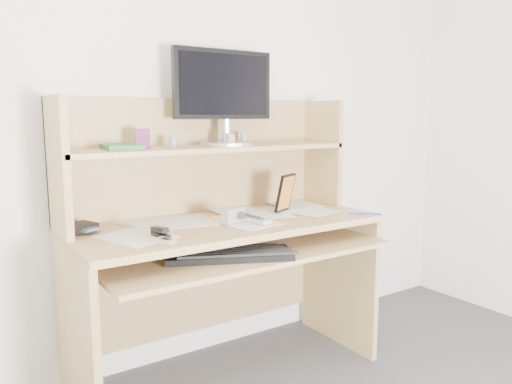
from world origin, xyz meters
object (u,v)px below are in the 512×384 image
tv_remote (253,219)px  monitor (224,95)px  desk (219,230)px  game_case (285,193)px  keyboard (229,254)px

tv_remote → monitor: bearing=76.8°
desk → game_case: bearing=-10.8°
desk → tv_remote: size_ratio=7.46×
desk → game_case: (0.34, -0.06, 0.15)m
desk → keyboard: size_ratio=2.59×
tv_remote → monitor: 0.62m
desk → monitor: (0.09, 0.10, 0.63)m
keyboard → tv_remote: tv_remote is taller
tv_remote → game_case: size_ratio=1.01×
game_case → monitor: size_ratio=0.36×
keyboard → game_case: (0.46, 0.23, 0.18)m
tv_remote → game_case: (0.26, 0.11, 0.08)m
game_case → monitor: bearing=121.4°
keyboard → game_case: 0.55m
game_case → keyboard: bearing=-178.7°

